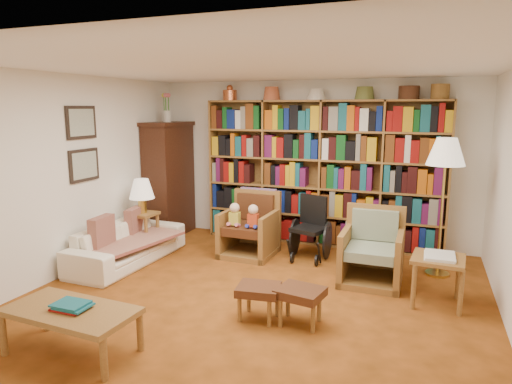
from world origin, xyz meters
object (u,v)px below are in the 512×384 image
at_px(floor_lamp, 446,157).
at_px(coffee_table, 71,314).
at_px(footstool_a, 259,292).
at_px(footstool_b, 300,295).
at_px(side_table_lamp, 143,223).
at_px(wheelchair, 311,230).
at_px(sofa, 128,244).
at_px(armchair_sage, 372,253).
at_px(side_table_papers, 438,264).
at_px(armchair_leather, 251,228).

distance_m(floor_lamp, coffee_table, 4.45).
height_order(footstool_a, footstool_b, footstool_b).
relative_size(side_table_lamp, floor_lamp, 0.33).
bearing_deg(wheelchair, sofa, -154.11).
distance_m(armchair_sage, coffee_table, 3.45).
height_order(side_table_lamp, armchair_sage, armchair_sage).
height_order(side_table_papers, coffee_table, side_table_papers).
bearing_deg(armchair_leather, side_table_lamp, -163.72).
bearing_deg(floor_lamp, footstool_b, -123.79).
bearing_deg(sofa, floor_lamp, -74.52).
relative_size(side_table_lamp, side_table_papers, 1.01).
xyz_separation_m(wheelchair, floor_lamp, (1.68, -0.13, 1.10)).
xyz_separation_m(armchair_sage, wheelchair, (-0.91, 0.60, 0.05)).
relative_size(side_table_lamp, footstool_b, 1.19).
height_order(sofa, coffee_table, sofa).
bearing_deg(wheelchair, armchair_sage, -33.09).
bearing_deg(side_table_lamp, footstool_b, -27.60).
distance_m(side_table_lamp, armchair_leather, 1.60).
height_order(side_table_lamp, footstool_a, side_table_lamp).
height_order(armchair_sage, footstool_b, armchair_sage).
height_order(side_table_lamp, wheelchair, wheelchair).
relative_size(side_table_lamp, wheelchair, 0.66).
bearing_deg(coffee_table, footstool_b, 35.56).
height_order(footstool_b, coffee_table, coffee_table).
bearing_deg(sofa, armchair_leather, -54.36).
xyz_separation_m(floor_lamp, footstool_b, (-1.28, -1.91, -1.20)).
distance_m(side_table_lamp, floor_lamp, 4.22).
relative_size(armchair_leather, armchair_sage, 1.02).
height_order(sofa, side_table_lamp, side_table_lamp).
xyz_separation_m(side_table_lamp, armchair_sage, (3.29, -0.01, -0.07)).
xyz_separation_m(sofa, armchair_leather, (1.43, 0.97, 0.11)).
height_order(sofa, footstool_a, sofa).
relative_size(wheelchair, coffee_table, 0.75).
xyz_separation_m(footstool_b, coffee_table, (-1.69, -1.21, 0.06)).
bearing_deg(footstool_b, wheelchair, 101.09).
distance_m(armchair_sage, footstool_b, 1.53).
height_order(wheelchair, floor_lamp, floor_lamp).
xyz_separation_m(armchair_leather, armchair_sage, (1.76, -0.46, -0.03)).
bearing_deg(floor_lamp, coffee_table, -133.59).
xyz_separation_m(armchair_leather, wheelchair, (0.85, 0.14, 0.02)).
bearing_deg(wheelchair, side_table_papers, -32.96).
height_order(side_table_papers, footstool_a, side_table_papers).
relative_size(side_table_papers, coffee_table, 0.49).
height_order(wheelchair, footstool_b, wheelchair).
bearing_deg(floor_lamp, armchair_leather, -179.77).
distance_m(wheelchair, footstool_b, 2.08).
distance_m(sofa, side_table_papers, 3.93).
relative_size(wheelchair, floor_lamp, 0.50).
relative_size(armchair_sage, floor_lamp, 0.52).
bearing_deg(footstool_a, armchair_leather, 113.16).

